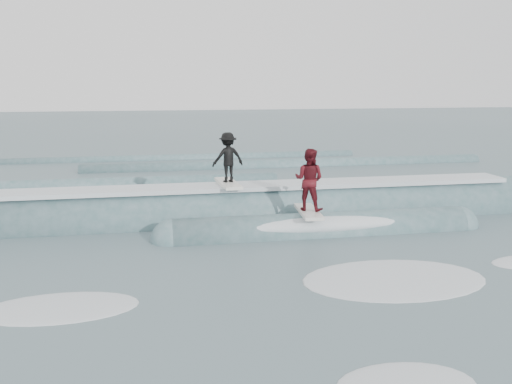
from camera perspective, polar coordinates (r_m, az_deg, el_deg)
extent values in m
plane|color=#3D5459|center=(12.82, 4.99, -9.64)|extent=(160.00, 160.00, 0.00)
cylinder|color=#3C6165|center=(19.05, -0.58, -2.68)|extent=(20.79, 2.07, 2.07)
cylinder|color=#3C6165|center=(17.41, 6.61, -4.08)|extent=(9.00, 1.26, 1.26)
sphere|color=#3C6165|center=(16.64, -8.38, -4.84)|extent=(1.26, 1.26, 1.26)
sphere|color=#3C6165|center=(19.24, 19.50, -3.19)|extent=(1.26, 1.26, 1.26)
cube|color=silver|center=(18.82, -0.59, 0.59)|extent=(18.00, 1.30, 0.14)
ellipsoid|color=silver|center=(17.34, 6.63, -3.12)|extent=(7.60, 1.30, 0.60)
cube|color=silver|center=(18.68, -2.81, 0.87)|extent=(0.67, 2.03, 0.10)
imported|color=black|center=(18.55, -2.83, 3.49)|extent=(1.15, 0.81, 1.62)
cube|color=silver|center=(17.12, 5.27, -1.96)|extent=(0.73, 2.04, 0.10)
imported|color=#4D0E14|center=(16.93, 5.33, 1.25)|extent=(1.14, 1.09, 1.85)
ellipsoid|color=silver|center=(12.43, -19.08, -10.91)|extent=(3.24, 2.21, 0.10)
ellipsoid|color=silver|center=(13.75, 13.64, -8.47)|extent=(4.13, 2.82, 0.10)
cylinder|color=#3C6165|center=(26.39, -21.95, 0.37)|extent=(22.00, 0.70, 0.70)
cylinder|color=#3C6165|center=(30.84, 3.46, 2.58)|extent=(22.00, 0.80, 0.80)
cylinder|color=#3C6165|center=(33.85, -8.27, 3.24)|extent=(22.00, 0.60, 0.60)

